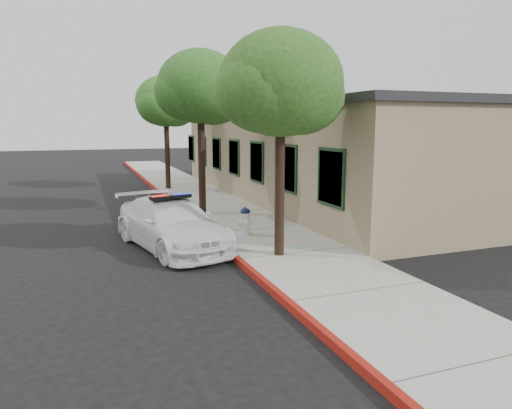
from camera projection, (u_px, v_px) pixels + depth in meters
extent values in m
plane|color=black|center=(237.00, 265.00, 11.43)|extent=(120.00, 120.00, 0.00)
cube|color=gray|center=(255.00, 231.00, 14.74)|extent=(3.20, 60.00, 0.15)
cube|color=maroon|center=(208.00, 235.00, 14.21)|extent=(0.14, 60.00, 0.16)
cube|color=#978963|center=(312.00, 156.00, 21.72)|extent=(7.00, 20.00, 4.00)
cube|color=black|center=(313.00, 110.00, 21.36)|extent=(7.30, 20.30, 0.24)
cube|color=black|center=(331.00, 177.00, 13.12)|extent=(0.08, 1.48, 1.68)
cube|color=black|center=(287.00, 168.00, 15.89)|extent=(0.08, 1.48, 1.68)
cube|color=black|center=(257.00, 162.00, 18.66)|extent=(0.08, 1.48, 1.68)
cube|color=black|center=(234.00, 157.00, 21.43)|extent=(0.08, 1.48, 1.68)
cube|color=black|center=(217.00, 154.00, 24.19)|extent=(0.08, 1.48, 1.68)
cube|color=black|center=(203.00, 151.00, 26.96)|extent=(0.08, 1.48, 1.68)
cube|color=black|center=(191.00, 148.00, 29.73)|extent=(0.08, 1.48, 1.68)
imported|color=white|center=(172.00, 224.00, 12.92)|extent=(3.04, 5.13, 1.39)
cube|color=black|center=(171.00, 197.00, 12.79)|extent=(1.23, 0.56, 0.10)
cube|color=red|center=(160.00, 198.00, 12.61)|extent=(0.56, 0.36, 0.11)
cube|color=#0B21CB|center=(181.00, 196.00, 12.96)|extent=(0.56, 0.36, 0.11)
cylinder|color=silver|center=(245.00, 234.00, 13.92)|extent=(0.35, 0.35, 0.06)
cylinder|color=silver|center=(245.00, 224.00, 13.87)|extent=(0.29, 0.29, 0.57)
cylinder|color=silver|center=(245.00, 214.00, 13.82)|extent=(0.33, 0.33, 0.04)
ellipsoid|color=black|center=(245.00, 212.00, 13.80)|extent=(0.30, 0.30, 0.23)
cylinder|color=black|center=(245.00, 208.00, 13.79)|extent=(0.07, 0.07, 0.06)
cylinder|color=silver|center=(240.00, 223.00, 13.82)|extent=(0.14, 0.13, 0.11)
cylinder|color=silver|center=(251.00, 222.00, 13.90)|extent=(0.14, 0.13, 0.11)
cylinder|color=silver|center=(246.00, 223.00, 13.69)|extent=(0.16, 0.14, 0.14)
cylinder|color=black|center=(280.00, 188.00, 11.52)|extent=(0.25, 0.25, 3.41)
ellipsoid|color=#1E4515|center=(281.00, 83.00, 11.08)|extent=(3.04, 3.04, 2.58)
ellipsoid|color=#1E4515|center=(299.00, 96.00, 11.42)|extent=(2.28, 2.28, 1.93)
ellipsoid|color=#1E4515|center=(265.00, 90.00, 10.83)|extent=(2.37, 2.37, 2.02)
cylinder|color=black|center=(202.00, 163.00, 17.11)|extent=(0.26, 0.26, 3.74)
ellipsoid|color=#1F4515|center=(200.00, 86.00, 16.63)|extent=(3.14, 3.14, 2.67)
ellipsoid|color=#1F4515|center=(213.00, 96.00, 16.96)|extent=(2.53, 2.53, 2.15)
ellipsoid|color=#1F4515|center=(188.00, 92.00, 16.49)|extent=(2.43, 2.43, 2.06)
cylinder|color=black|center=(167.00, 154.00, 23.96)|extent=(0.27, 0.27, 3.57)
ellipsoid|color=#235A1C|center=(166.00, 101.00, 23.50)|extent=(3.06, 3.06, 2.60)
ellipsoid|color=#235A1C|center=(175.00, 107.00, 23.94)|extent=(2.35, 2.35, 2.00)
ellipsoid|color=#235A1C|center=(161.00, 105.00, 23.14)|extent=(2.45, 2.45, 2.08)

